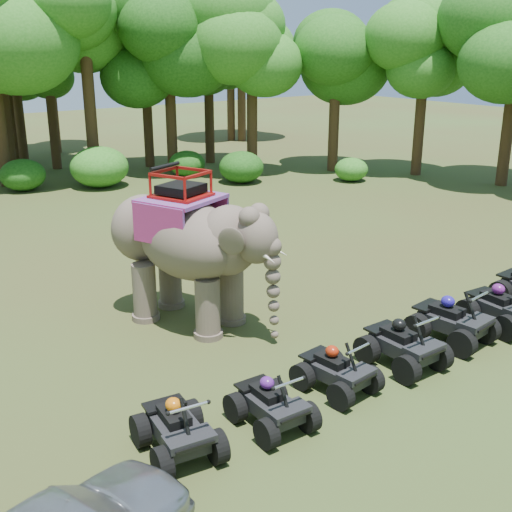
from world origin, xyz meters
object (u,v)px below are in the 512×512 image
object	(u,v)px
atv_4	(453,315)
atv_5	(502,302)
atv_0	(177,422)
atv_2	(337,365)
atv_1	(271,398)
atv_3	(404,339)
elephant	(186,247)

from	to	relation	value
atv_4	atv_5	world-z (taller)	atv_4
atv_0	atv_2	distance (m)	3.62
atv_0	atv_1	bearing A→B (deg)	-1.47
atv_0	atv_5	bearing A→B (deg)	6.18
atv_3	atv_0	bearing A→B (deg)	178.46
elephant	atv_1	distance (m)	5.28
atv_0	atv_2	bearing A→B (deg)	6.40
atv_2	atv_3	distance (m)	1.88
atv_0	atv_4	distance (m)	7.35
atv_0	atv_2	size ratio (longest dim) A/B	1.05
elephant	atv_5	size ratio (longest dim) A/B	2.60
atv_1	atv_2	size ratio (longest dim) A/B	0.99
atv_4	atv_0	bearing A→B (deg)	173.20
atv_2	atv_5	world-z (taller)	atv_5
atv_2	elephant	bearing A→B (deg)	91.56
elephant	atv_1	world-z (taller)	elephant
atv_0	atv_2	world-z (taller)	atv_0
atv_3	atv_5	bearing A→B (deg)	-0.99
atv_4	atv_3	bearing A→B (deg)	177.61
atv_0	elephant	bearing A→B (deg)	65.05
atv_1	atv_5	xyz separation A→B (m)	(7.21, 0.06, 0.08)
atv_2	atv_3	size ratio (longest dim) A/B	0.90
atv_5	atv_4	bearing A→B (deg)	177.29
atv_0	atv_1	size ratio (longest dim) A/B	1.06
atv_0	atv_1	world-z (taller)	atv_0
elephant	atv_0	world-z (taller)	elephant
atv_2	atv_4	bearing A→B (deg)	-5.11
elephant	atv_1	xyz separation A→B (m)	(-1.20, -4.96, -1.38)
elephant	atv_4	bearing A→B (deg)	-68.99
atv_0	atv_3	distance (m)	5.49
elephant	atv_3	size ratio (longest dim) A/B	2.65
elephant	atv_5	bearing A→B (deg)	-61.04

